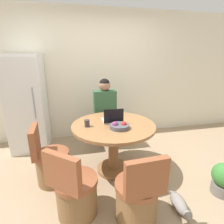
{
  "coord_description": "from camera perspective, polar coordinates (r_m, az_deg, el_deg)",
  "views": [
    {
      "loc": [
        -0.47,
        -2.0,
        1.67
      ],
      "look_at": [
        0.05,
        0.37,
        0.92
      ],
      "focal_mm": 28.0,
      "sensor_mm": 36.0,
      "label": 1
    }
  ],
  "objects": [
    {
      "name": "chair_left_side",
      "position": [
        2.64,
        -19.24,
        -15.7
      ],
      "size": [
        0.47,
        0.46,
        0.84
      ],
      "rotation": [
        0.0,
        0.0,
        1.64
      ],
      "color": "brown",
      "rests_on": "ground_plane"
    },
    {
      "name": "refrigerator",
      "position": [
        3.52,
        -25.96,
        2.35
      ],
      "size": [
        0.62,
        0.65,
        1.74
      ],
      "color": "white",
      "rests_on": "ground_plane"
    },
    {
      "name": "fruit_bowl",
      "position": [
        2.34,
        2.44,
        -4.59
      ],
      "size": [
        0.26,
        0.26,
        0.1
      ],
      "color": "#4C4C56",
      "rests_on": "dining_table"
    },
    {
      "name": "laptop",
      "position": [
        2.57,
        0.12,
        -2.33
      ],
      "size": [
        0.29,
        0.26,
        0.22
      ],
      "rotation": [
        0.0,
        0.0,
        3.14
      ],
      "color": "#B7B7BC",
      "rests_on": "dining_table"
    },
    {
      "name": "cat",
      "position": [
        2.37,
        21.16,
        -26.21
      ],
      "size": [
        0.18,
        0.44,
        0.16
      ],
      "rotation": [
        0.0,
        0.0,
        4.62
      ],
      "color": "gray",
      "rests_on": "ground_plane"
    },
    {
      "name": "person_seated",
      "position": [
        3.27,
        -2.49,
        0.47
      ],
      "size": [
        0.4,
        0.37,
        1.32
      ],
      "rotation": [
        0.0,
        0.0,
        3.14
      ],
      "color": "#2D2D38",
      "rests_on": "ground_plane"
    },
    {
      "name": "coffee_cup",
      "position": [
        2.41,
        -8.16,
        -3.65
      ],
      "size": [
        0.07,
        0.07,
        0.1
      ],
      "color": "#383333",
      "rests_on": "dining_table"
    },
    {
      "name": "chair_near_left_corner",
      "position": [
        2.11,
        -11.82,
        -24.52
      ],
      "size": [
        0.53,
        0.54,
        0.84
      ],
      "rotation": [
        0.0,
        0.0,
        2.44
      ],
      "color": "brown",
      "rests_on": "ground_plane"
    },
    {
      "name": "ground_plane",
      "position": [
        2.65,
        0.61,
        -21.79
      ],
      "size": [
        12.0,
        12.0,
        0.0
      ],
      "primitive_type": "plane",
      "color": "#9E8466"
    },
    {
      "name": "wall_back",
      "position": [
        3.73,
        -5.25,
        11.54
      ],
      "size": [
        7.0,
        0.06,
        2.6
      ],
      "color": "silver",
      "rests_on": "ground_plane"
    },
    {
      "name": "dining_table",
      "position": [
        2.57,
        0.48,
        -7.94
      ],
      "size": [
        1.19,
        1.19,
        0.77
      ],
      "color": "olive",
      "rests_on": "ground_plane"
    },
    {
      "name": "potted_plant",
      "position": [
        2.74,
        32.76,
        -17.82
      ],
      "size": [
        0.3,
        0.3,
        0.42
      ],
      "color": "slate",
      "rests_on": "ground_plane"
    },
    {
      "name": "chair_near_camera",
      "position": [
        2.04,
        8.26,
        -26.06
      ],
      "size": [
        0.46,
        0.46,
        0.84
      ],
      "rotation": [
        0.0,
        0.0,
        -3.08
      ],
      "color": "brown",
      "rests_on": "ground_plane"
    }
  ]
}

